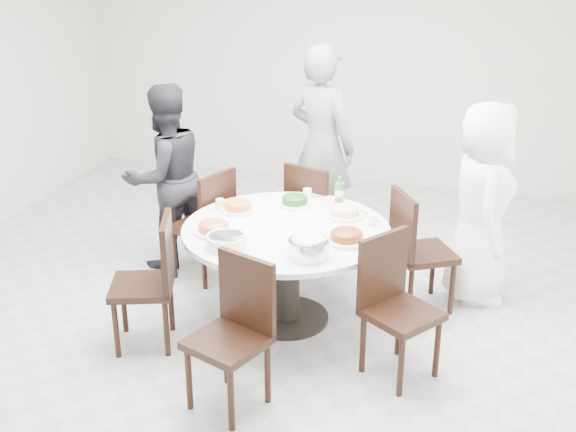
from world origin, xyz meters
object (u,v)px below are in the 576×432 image
(chair_n, at_px, (318,215))
(rice_bowl, at_px, (309,248))
(diner_right, at_px, (482,204))
(diner_left, at_px, (166,177))
(chair_nw, at_px, (202,224))
(chair_se, at_px, (402,311))
(dining_table, at_px, (286,274))
(chair_s, at_px, (227,339))
(beverage_bottle, at_px, (339,191))
(chair_sw, at_px, (142,283))
(soup_bowl, at_px, (226,241))
(diner_middle, at_px, (322,146))
(chair_ne, at_px, (424,251))

(chair_n, xyz_separation_m, rice_bowl, (0.26, -1.40, 0.33))
(diner_right, height_order, diner_left, same)
(chair_nw, xyz_separation_m, chair_se, (1.78, -1.00, 0.00))
(dining_table, bearing_deg, diner_right, 29.63)
(dining_table, bearing_deg, chair_s, -92.73)
(chair_n, bearing_deg, chair_nw, 47.77)
(dining_table, xyz_separation_m, beverage_bottle, (0.27, 0.54, 0.49))
(chair_s, height_order, diner_left, diner_left)
(dining_table, distance_m, chair_s, 1.12)
(chair_n, distance_m, chair_nw, 0.99)
(chair_se, relative_size, rice_bowl, 3.51)
(dining_table, height_order, chair_sw, chair_sw)
(chair_nw, relative_size, chair_se, 1.00)
(diner_right, height_order, rice_bowl, diner_right)
(dining_table, height_order, diner_right, diner_right)
(chair_n, height_order, soup_bowl, chair_n)
(chair_se, xyz_separation_m, rice_bowl, (-0.64, 0.06, 0.33))
(rice_bowl, distance_m, soup_bowl, 0.57)
(diner_left, distance_m, beverage_bottle, 1.54)
(chair_sw, relative_size, beverage_bottle, 4.01)
(chair_n, height_order, diner_middle, diner_middle)
(diner_middle, bearing_deg, chair_nw, 75.59)
(chair_sw, xyz_separation_m, chair_se, (1.78, 0.10, 0.00))
(chair_n, bearing_deg, beverage_bottle, 142.22)
(rice_bowl, relative_size, soup_bowl, 0.99)
(chair_ne, xyz_separation_m, chair_n, (-0.94, 0.49, 0.00))
(diner_left, height_order, rice_bowl, diner_left)
(chair_sw, bearing_deg, chair_nw, 161.34)
(dining_table, height_order, chair_ne, chair_ne)
(dining_table, xyz_separation_m, chair_nw, (-0.87, 0.51, 0.10))
(diner_middle, relative_size, beverage_bottle, 7.76)
(diner_left, bearing_deg, chair_s, 69.45)
(soup_bowl, bearing_deg, dining_table, 55.70)
(chair_sw, relative_size, rice_bowl, 3.51)
(chair_ne, distance_m, diner_middle, 1.54)
(chair_ne, distance_m, chair_s, 1.88)
(chair_nw, relative_size, rice_bowl, 3.51)
(dining_table, xyz_separation_m, diner_middle, (-0.10, 1.52, 0.54))
(chair_sw, distance_m, rice_bowl, 1.20)
(chair_ne, relative_size, soup_bowl, 3.47)
(chair_nw, xyz_separation_m, chair_sw, (0.00, -1.11, 0.00))
(diner_middle, bearing_deg, soup_bowl, 107.47)
(chair_n, height_order, chair_se, same)
(rice_bowl, bearing_deg, chair_se, -5.47)
(chair_n, bearing_deg, chair_se, 142.26)
(dining_table, bearing_deg, chair_ne, 26.57)
(chair_ne, relative_size, diner_left, 0.60)
(chair_ne, bearing_deg, rice_bowl, 112.75)
(chair_se, relative_size, soup_bowl, 3.47)
(diner_right, bearing_deg, rice_bowl, 129.14)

